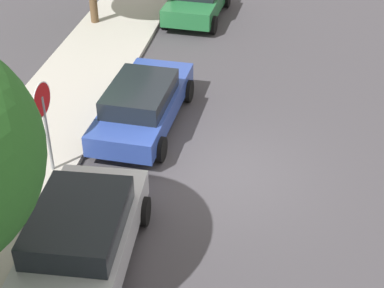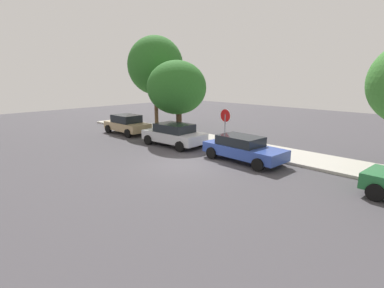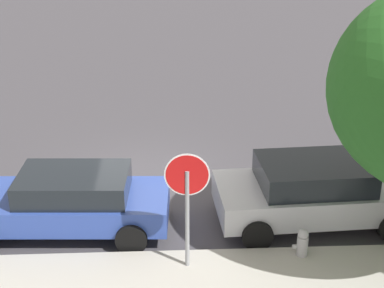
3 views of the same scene
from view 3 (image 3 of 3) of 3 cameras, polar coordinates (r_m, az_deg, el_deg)
name	(u,v)px [view 3 (image 3 of 3)]	position (r m, az deg, el deg)	size (l,w,h in m)	color
ground_plane	(148,177)	(15.00, -4.26, -3.19)	(60.00, 60.00, 0.00)	#423F44
stop_sign	(187,192)	(10.59, -0.47, -4.70)	(0.82, 0.08, 2.46)	gray
parked_car_blue	(66,201)	(12.66, -12.10, -5.42)	(4.50, 2.11, 1.34)	#2D479E
parked_car_silver	(314,191)	(12.94, 11.71, -4.47)	(4.30, 2.30, 1.43)	silver
fire_hydrant	(302,245)	(11.76, 10.63, -9.62)	(0.30, 0.22, 0.72)	#A5A5A8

